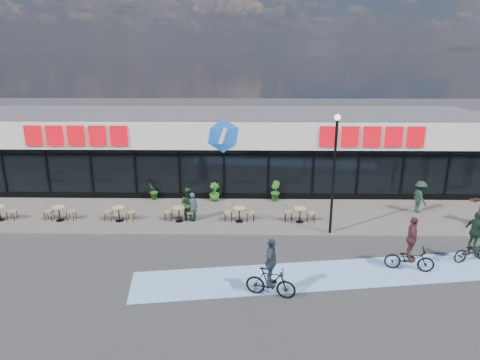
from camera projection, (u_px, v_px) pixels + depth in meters
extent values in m
plane|color=#28282B|center=(216.00, 257.00, 17.83)|extent=(120.00, 120.00, 0.00)
cube|color=#615A56|center=(222.00, 215.00, 22.11)|extent=(44.00, 5.00, 0.10)
cube|color=#6E9CD1|center=(317.00, 275.00, 16.33)|extent=(14.17, 4.13, 0.01)
cube|color=black|center=(226.00, 162.00, 26.95)|extent=(30.00, 6.00, 3.00)
cube|color=white|center=(226.00, 127.00, 26.14)|extent=(30.60, 6.30, 1.50)
cube|color=#47474C|center=(226.00, 113.00, 26.05)|extent=(30.60, 6.30, 0.10)
cube|color=navy|center=(224.00, 148.00, 23.59)|extent=(30.60, 0.08, 0.18)
cube|color=black|center=(224.00, 155.00, 23.71)|extent=(30.00, 0.06, 0.08)
cube|color=black|center=(224.00, 197.00, 24.44)|extent=(30.00, 0.10, 0.40)
cube|color=red|center=(76.00, 135.00, 23.24)|extent=(5.63, 0.18, 1.10)
cube|color=red|center=(372.00, 136.00, 23.00)|extent=(5.63, 0.18, 1.10)
ellipsoid|color=blue|center=(223.00, 136.00, 23.12)|extent=(1.90, 0.24, 1.90)
cylinder|color=black|center=(4.00, 174.00, 24.24)|extent=(0.10, 0.10, 3.00)
cylinder|color=black|center=(48.00, 174.00, 24.20)|extent=(0.10, 0.10, 3.00)
cylinder|color=black|center=(92.00, 174.00, 24.16)|extent=(0.10, 0.10, 3.00)
cylinder|color=black|center=(136.00, 175.00, 24.13)|extent=(0.10, 0.10, 3.00)
cylinder|color=black|center=(180.00, 175.00, 24.09)|extent=(0.10, 0.10, 3.00)
cylinder|color=black|center=(224.00, 175.00, 24.05)|extent=(0.10, 0.10, 3.00)
cylinder|color=black|center=(268.00, 175.00, 24.01)|extent=(0.10, 0.10, 3.00)
cylinder|color=black|center=(313.00, 175.00, 23.97)|extent=(0.10, 0.10, 3.00)
cylinder|color=black|center=(358.00, 176.00, 23.94)|extent=(0.10, 0.10, 3.00)
cylinder|color=black|center=(402.00, 176.00, 23.90)|extent=(0.10, 0.10, 3.00)
cylinder|color=black|center=(447.00, 176.00, 23.86)|extent=(0.10, 0.10, 3.00)
cylinder|color=black|center=(333.00, 178.00, 19.14)|extent=(0.12, 0.12, 5.28)
sphere|color=#FFF2CC|center=(337.00, 117.00, 18.34)|extent=(0.28, 0.28, 0.28)
cylinder|color=black|center=(0.00, 213.00, 21.25)|extent=(0.06, 0.06, 0.70)
cylinder|color=black|center=(1.00, 220.00, 21.36)|extent=(0.40, 0.40, 0.02)
cylinder|color=tan|center=(58.00, 207.00, 21.10)|extent=(0.60, 0.60, 0.04)
cylinder|color=black|center=(59.00, 214.00, 21.21)|extent=(0.06, 0.06, 0.70)
cylinder|color=black|center=(60.00, 220.00, 21.31)|extent=(0.40, 0.40, 0.02)
cylinder|color=tan|center=(118.00, 207.00, 21.06)|extent=(0.60, 0.60, 0.04)
cylinder|color=black|center=(119.00, 214.00, 21.16)|extent=(0.06, 0.06, 0.70)
cylinder|color=black|center=(120.00, 221.00, 21.27)|extent=(0.40, 0.40, 0.02)
cylinder|color=tan|center=(179.00, 208.00, 21.01)|extent=(0.60, 0.60, 0.04)
cylinder|color=black|center=(179.00, 214.00, 21.12)|extent=(0.06, 0.06, 0.70)
cylinder|color=black|center=(179.00, 221.00, 21.22)|extent=(0.40, 0.40, 0.02)
cylinder|color=tan|center=(239.00, 208.00, 20.97)|extent=(0.60, 0.60, 0.04)
cylinder|color=black|center=(239.00, 215.00, 21.07)|extent=(0.06, 0.06, 0.70)
cylinder|color=black|center=(239.00, 221.00, 21.18)|extent=(0.40, 0.40, 0.02)
cylinder|color=tan|center=(300.00, 208.00, 20.92)|extent=(0.60, 0.60, 0.04)
cylinder|color=black|center=(300.00, 215.00, 21.02)|extent=(0.06, 0.06, 0.70)
cylinder|color=black|center=(300.00, 222.00, 21.13)|extent=(0.40, 0.40, 0.02)
imported|color=#1D4E16|center=(153.00, 191.00, 24.10)|extent=(0.60, 0.67, 1.03)
imported|color=#24611B|center=(215.00, 192.00, 23.95)|extent=(0.79, 0.79, 1.05)
imported|color=#26601B|center=(275.00, 191.00, 24.01)|extent=(0.64, 0.73, 1.13)
imported|color=#2B3942|center=(192.00, 207.00, 21.09)|extent=(0.60, 0.45, 1.47)
imported|color=#1B321C|center=(188.00, 204.00, 21.19)|extent=(0.97, 0.85, 1.69)
imported|color=black|center=(420.00, 197.00, 22.18)|extent=(0.78, 1.18, 1.70)
imported|color=black|center=(409.00, 259.00, 16.60)|extent=(1.95, 1.03, 0.97)
imported|color=#50292D|center=(412.00, 239.00, 16.35)|extent=(0.65, 1.11, 1.78)
imported|color=black|center=(472.00, 251.00, 17.32)|extent=(1.85, 1.09, 0.92)
imported|color=#1B3123|center=(476.00, 232.00, 17.07)|extent=(0.69, 1.08, 1.71)
imported|color=black|center=(271.00, 282.00, 14.82)|extent=(1.85, 0.96, 1.07)
imported|color=#2A3742|center=(271.00, 262.00, 14.59)|extent=(0.68, 1.10, 1.75)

